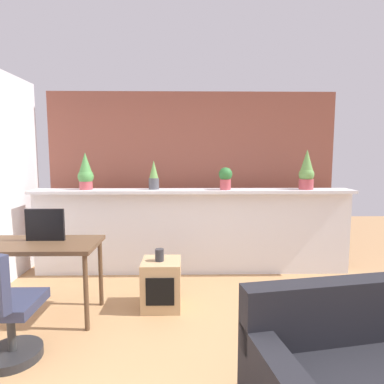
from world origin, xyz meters
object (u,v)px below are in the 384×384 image
(potted_plant_3, at_px, (307,171))
(side_cube_shelf, at_px, (161,284))
(desk, at_px, (41,251))
(tv_monitor, at_px, (45,225))
(office_chair, at_px, (3,315))
(couch, at_px, (384,381))
(potted_plant_2, at_px, (225,178))
(potted_plant_0, at_px, (86,172))
(vase_on_shelf, at_px, (159,255))
(potted_plant_1, at_px, (154,176))

(potted_plant_3, distance_m, side_cube_shelf, 2.36)
(desk, relative_size, tv_monitor, 2.96)
(office_chair, bearing_deg, couch, -13.76)
(potted_plant_2, relative_size, office_chair, 0.32)
(potted_plant_0, xyz_separation_m, potted_plant_3, (2.88, -0.02, 0.01))
(tv_monitor, distance_m, vase_on_shelf, 1.16)
(potted_plant_3, distance_m, vase_on_shelf, 2.24)
(potted_plant_1, height_order, desk, potted_plant_1)
(potted_plant_0, relative_size, office_chair, 0.53)
(tv_monitor, relative_size, vase_on_shelf, 2.96)
(vase_on_shelf, xyz_separation_m, couch, (1.43, -1.52, -0.28))
(desk, height_order, vase_on_shelf, desk)
(tv_monitor, bearing_deg, potted_plant_0, 86.00)
(potted_plant_1, height_order, potted_plant_3, potted_plant_3)
(potted_plant_3, height_order, tv_monitor, potted_plant_3)
(potted_plant_0, height_order, side_cube_shelf, potted_plant_0)
(potted_plant_2, xyz_separation_m, desk, (-1.91, -1.12, -0.63))
(office_chair, xyz_separation_m, couch, (2.53, -0.62, -0.11))
(desk, distance_m, vase_on_shelf, 1.15)
(potted_plant_1, height_order, side_cube_shelf, potted_plant_1)
(tv_monitor, xyz_separation_m, couch, (2.53, -1.41, -0.62))
(vase_on_shelf, bearing_deg, potted_plant_3, 27.42)
(potted_plant_0, xyz_separation_m, side_cube_shelf, (1.05, -0.98, -1.11))
(potted_plant_1, xyz_separation_m, couch, (1.58, -2.52, -1.03))
(side_cube_shelf, bearing_deg, potted_plant_0, 136.92)
(potted_plant_1, height_order, office_chair, potted_plant_1)
(potted_plant_1, xyz_separation_m, side_cube_shelf, (0.16, -0.99, -1.07))
(vase_on_shelf, bearing_deg, potted_plant_0, 136.33)
(potted_plant_2, relative_size, side_cube_shelf, 0.58)
(vase_on_shelf, bearing_deg, side_cube_shelf, 13.00)
(potted_plant_1, height_order, potted_plant_2, potted_plant_1)
(potted_plant_2, relative_size, potted_plant_3, 0.56)
(potted_plant_3, distance_m, tv_monitor, 3.18)
(desk, bearing_deg, potted_plant_1, 50.44)
(potted_plant_3, xyz_separation_m, tv_monitor, (-2.96, -1.07, -0.47))
(potted_plant_0, distance_m, potted_plant_1, 0.88)
(tv_monitor, bearing_deg, potted_plant_2, 28.74)
(potted_plant_1, relative_size, vase_on_shelf, 3.03)
(potted_plant_1, height_order, couch, potted_plant_1)
(side_cube_shelf, bearing_deg, potted_plant_3, 27.55)
(potted_plant_1, xyz_separation_m, vase_on_shelf, (0.15, -1.00, -0.75))
(side_cube_shelf, bearing_deg, couch, -47.23)
(potted_plant_0, bearing_deg, desk, -94.70)
(couch, bearing_deg, potted_plant_1, 122.01)
(potted_plant_1, height_order, vase_on_shelf, potted_plant_1)
(potted_plant_0, xyz_separation_m, potted_plant_1, (0.88, 0.01, -0.05))
(tv_monitor, bearing_deg, potted_plant_3, 19.85)
(potted_plant_1, xyz_separation_m, tv_monitor, (-0.96, -1.11, -0.41))
(potted_plant_0, height_order, vase_on_shelf, potted_plant_0)
(tv_monitor, xyz_separation_m, vase_on_shelf, (1.11, 0.11, -0.34))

